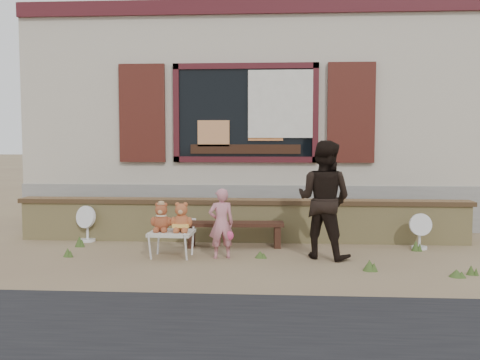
# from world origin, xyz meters

# --- Properties ---
(ground) EXTENTS (80.00, 80.00, 0.00)m
(ground) POSITION_xyz_m (0.00, 0.00, 0.00)
(ground) COLOR brown
(ground) RESTS_ON ground
(shopfront) EXTENTS (8.04, 5.13, 4.00)m
(shopfront) POSITION_xyz_m (0.00, 4.49, 2.00)
(shopfront) COLOR gray
(shopfront) RESTS_ON ground
(brick_wall) EXTENTS (7.10, 0.36, 0.67)m
(brick_wall) POSITION_xyz_m (0.00, 1.00, 0.34)
(brick_wall) COLOR tan
(brick_wall) RESTS_ON ground
(bench) EXTENTS (1.48, 0.40, 0.38)m
(bench) POSITION_xyz_m (-0.08, 0.52, 0.27)
(bench) COLOR black
(bench) RESTS_ON ground
(folding_chair) EXTENTS (0.60, 0.54, 0.36)m
(folding_chair) POSITION_xyz_m (-0.88, -0.24, 0.32)
(folding_chair) COLOR beige
(folding_chair) RESTS_ON ground
(teddy_bear_left) EXTENTS (0.31, 0.27, 0.40)m
(teddy_bear_left) POSITION_xyz_m (-1.02, -0.23, 0.56)
(teddy_bear_left) COLOR brown
(teddy_bear_left) RESTS_ON folding_chair
(teddy_bear_right) EXTENTS (0.31, 0.28, 0.41)m
(teddy_bear_right) POSITION_xyz_m (-0.74, -0.25, 0.56)
(teddy_bear_right) COLOR brown
(teddy_bear_right) RESTS_ON folding_chair
(child) EXTENTS (0.40, 0.31, 0.95)m
(child) POSITION_xyz_m (-0.20, -0.25, 0.48)
(child) COLOR #D37E8C
(child) RESTS_ON ground
(adult) EXTENTS (0.97, 0.90, 1.60)m
(adult) POSITION_xyz_m (1.19, -0.13, 0.80)
(adult) COLOR black
(adult) RESTS_ON ground
(fan_left) EXTENTS (0.37, 0.24, 0.57)m
(fan_left) POSITION_xyz_m (-2.42, 0.80, 0.29)
(fan_left) COLOR silver
(fan_left) RESTS_ON ground
(fan_right) EXTENTS (0.33, 0.22, 0.53)m
(fan_right) POSITION_xyz_m (2.65, 0.56, 0.27)
(fan_right) COLOR silver
(fan_right) RESTS_ON ground
(grass_tufts) EXTENTS (5.41, 1.64, 0.16)m
(grass_tufts) POSITION_xyz_m (0.73, -0.37, 0.06)
(grass_tufts) COLOR #3A5221
(grass_tufts) RESTS_ON ground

